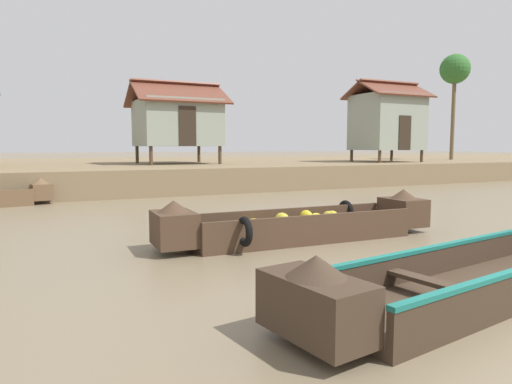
{
  "coord_description": "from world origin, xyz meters",
  "views": [
    {
      "loc": [
        -4.88,
        -3.57,
        1.81
      ],
      "look_at": [
        -0.34,
        5.95,
        0.77
      ],
      "focal_mm": 31.97,
      "sensor_mm": 36.0,
      "label": 1
    }
  ],
  "objects": [
    {
      "name": "stilt_house_mid_right",
      "position": [
        1.28,
        18.36,
        3.04
      ],
      "size": [
        4.38,
        4.03,
        3.98
      ],
      "color": "#4C3826",
      "rests_on": "riverbank_strip"
    },
    {
      "name": "ground_plane",
      "position": [
        0.0,
        10.0,
        0.0
      ],
      "size": [
        300.0,
        300.0,
        0.0
      ],
      "primitive_type": "plane",
      "color": "#7A6B51"
    },
    {
      "name": "riverbank_strip",
      "position": [
        0.0,
        22.64,
        0.5
      ],
      "size": [
        160.0,
        20.0,
        1.0
      ],
      "primitive_type": "cube",
      "color": "#7F6B4C",
      "rests_on": "ground"
    },
    {
      "name": "viewer_boat",
      "position": [
        0.12,
        0.22,
        0.26
      ],
      "size": [
        6.35,
        2.07,
        0.86
      ],
      "color": "#3D2D21",
      "rests_on": "ground"
    },
    {
      "name": "banana_boat",
      "position": [
        -0.3,
        3.96,
        0.32
      ],
      "size": [
        5.75,
        1.7,
        0.9
      ],
      "color": "#473323",
      "rests_on": "ground"
    },
    {
      "name": "palm_tree_mid",
      "position": [
        19.41,
        17.78,
        6.65
      ],
      "size": [
        1.87,
        1.87,
        6.72
      ],
      "color": "brown",
      "rests_on": "riverbank_strip"
    },
    {
      "name": "stilt_house_right",
      "position": [
        12.49,
        16.12,
        3.22
      ],
      "size": [
        4.01,
        3.22,
        4.4
      ],
      "color": "#4C3826",
      "rests_on": "riverbank_strip"
    }
  ]
}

